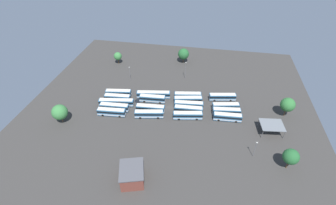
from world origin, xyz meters
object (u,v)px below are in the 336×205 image
(bus_row1_slot4, at_px, (188,115))
(bus_row3_slot4, at_px, (111,112))
(bus_row1_slot2, at_px, (189,105))
(tree_east_edge, at_px, (118,56))
(bus_row0_slot0, at_px, (222,97))
(depot_building, at_px, (132,175))
(bus_row2_slot4, at_px, (149,114))
(bus_row2_slot3, at_px, (150,108))
(bus_row2_slot1, at_px, (152,99))
(tree_northwest, at_px, (183,54))
(bus_row2_slot0, at_px, (154,95))
(bus_row0_slot3, at_px, (226,112))
(bus_row3_slot2, at_px, (116,102))
(tree_northeast, at_px, (60,112))
(bus_row1_slot1, at_px, (188,100))
(bus_row3_slot3, at_px, (114,107))
(maintenance_shelter, at_px, (272,125))
(bus_row3_slot0, at_px, (118,93))
(lamp_post_far_corner, at_px, (130,73))
(lamp_post_by_building, at_px, (255,149))
(bus_row1_slot0, at_px, (188,96))
(bus_row1_slot3, at_px, (188,110))
(lamp_post_near_entrance, at_px, (186,70))
(tree_north_edge, at_px, (291,157))
(bus_row0_slot2, at_px, (226,106))
(bus_row0_slot4, at_px, (227,117))
(bus_row3_slot1, at_px, (117,98))
(tree_west_edge, at_px, (288,105))

(bus_row1_slot4, xyz_separation_m, bus_row3_slot4, (33.05, 3.76, -0.00))
(bus_row1_slot2, bearing_deg, tree_east_edge, -37.05)
(bus_row0_slot0, relative_size, depot_building, 1.15)
(bus_row2_slot4, bearing_deg, bus_row2_slot3, -85.13)
(bus_row2_slot1, xyz_separation_m, bus_row2_slot4, (-1.11, 11.08, 0.00))
(bus_row3_slot4, bearing_deg, tree_northwest, -114.61)
(bus_row2_slot0, bearing_deg, bus_row0_slot3, 168.92)
(bus_row3_slot2, relative_size, bus_row3_slot4, 1.29)
(bus_row0_slot0, height_order, tree_northeast, tree_northeast)
(bus_row1_slot2, bearing_deg, bus_row1_slot1, -78.45)
(bus_row1_slot2, xyz_separation_m, bus_row3_slot3, (32.56, 7.54, -0.00))
(maintenance_shelter, xyz_separation_m, tree_northwest, (42.43, -51.98, 1.65))
(bus_row1_slot1, relative_size, tree_east_edge, 1.87)
(bus_row3_slot0, bearing_deg, bus_row1_slot2, 174.70)
(maintenance_shelter, distance_m, lamp_post_far_corner, 72.88)
(bus_row2_slot4, xyz_separation_m, lamp_post_by_building, (-42.55, 14.48, 2.31))
(lamp_post_by_building, bearing_deg, bus_row1_slot0, -48.12)
(bus_row3_slot2, bearing_deg, bus_row0_slot0, -164.84)
(bus_row1_slot3, bearing_deg, lamp_post_near_entrance, -80.09)
(bus_row0_slot0, bearing_deg, bus_row1_slot1, 18.23)
(bus_row2_slot1, distance_m, tree_north_edge, 61.86)
(bus_row0_slot2, bearing_deg, lamp_post_far_corner, -18.13)
(bus_row1_slot0, height_order, depot_building, depot_building)
(lamp_post_by_building, height_order, tree_east_edge, lamp_post_by_building)
(bus_row1_slot0, xyz_separation_m, bus_row2_slot3, (15.22, 12.55, 0.00))
(bus_row1_slot2, distance_m, bus_row2_slot4, 18.68)
(bus_row3_slot3, height_order, lamp_post_far_corner, lamp_post_far_corner)
(bus_row0_slot4, bearing_deg, bus_row3_slot2, -1.45)
(bus_row3_slot2, bearing_deg, tree_northwest, -117.99)
(bus_row0_slot2, distance_m, bus_row2_slot4, 34.46)
(bus_row1_slot0, relative_size, bus_row2_slot0, 0.80)
(bus_row1_slot0, bearing_deg, bus_row3_slot3, 24.88)
(lamp_post_by_building, height_order, lamp_post_near_entrance, lamp_post_near_entrance)
(bus_row3_slot2, bearing_deg, bus_row1_slot0, -160.68)
(bus_row1_slot4, distance_m, bus_row3_slot2, 33.42)
(bus_row2_slot3, relative_size, bus_row3_slot3, 0.98)
(bus_row3_slot0, height_order, lamp_post_near_entrance, lamp_post_near_entrance)
(bus_row3_slot1, bearing_deg, lamp_post_far_corner, -91.49)
(bus_row1_slot4, bearing_deg, tree_west_edge, -167.10)
(bus_row0_slot2, relative_size, tree_east_edge, 1.73)
(bus_row2_slot0, distance_m, lamp_post_near_entrance, 23.97)
(bus_row0_slot0, distance_m, tree_west_edge, 27.97)
(bus_row2_slot3, relative_size, tree_northwest, 1.48)
(bus_row2_slot0, height_order, bus_row3_slot3, same)
(bus_row0_slot4, xyz_separation_m, lamp_post_near_entrance, (21.91, -30.27, 3.47))
(bus_row1_slot4, xyz_separation_m, bus_row3_slot2, (33.26, -3.24, 0.00))
(depot_building, bearing_deg, tree_north_edge, -164.33)
(bus_row1_slot2, distance_m, tree_northwest, 43.37)
(depot_building, xyz_separation_m, tree_northeast, (37.81, -22.54, 2.33))
(lamp_post_far_corner, bearing_deg, bus_row0_slot2, 161.87)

